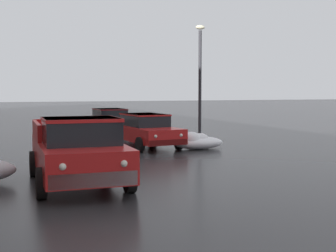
{
  "coord_description": "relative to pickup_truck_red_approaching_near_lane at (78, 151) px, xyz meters",
  "views": [
    {
      "loc": [
        -3.71,
        -2.71,
        2.42
      ],
      "look_at": [
        1.24,
        10.04,
        1.37
      ],
      "focal_mm": 49.69,
      "sensor_mm": 36.0,
      "label": 1
    }
  ],
  "objects": [
    {
      "name": "sedan_maroon_parked_kerbside_mid",
      "position": [
        4.13,
        12.99,
        -0.13
      ],
      "size": [
        1.99,
        4.0,
        1.42
      ],
      "color": "maroon",
      "rests_on": "ground"
    },
    {
      "name": "snow_bank_along_left_kerb",
      "position": [
        5.69,
        16.03,
        -0.47
      ],
      "size": [
        2.7,
        0.97,
        0.87
      ],
      "color": "white",
      "rests_on": "ground"
    },
    {
      "name": "street_lamp_post",
      "position": [
        6.88,
        7.35,
        2.14
      ],
      "size": [
        0.44,
        0.24,
        5.35
      ],
      "color": "#28282D",
      "rests_on": "ground"
    },
    {
      "name": "snow_bank_near_corner_right",
      "position": [
        5.89,
        5.48,
        -0.58
      ],
      "size": [
        2.14,
        1.15,
        0.74
      ],
      "color": "white",
      "rests_on": "ground"
    },
    {
      "name": "sedan_red_parked_kerbside_close",
      "position": [
        4.15,
        6.92,
        -0.13
      ],
      "size": [
        2.17,
        4.44,
        1.42
      ],
      "color": "red",
      "rests_on": "ground"
    },
    {
      "name": "pickup_truck_red_approaching_near_lane",
      "position": [
        0.0,
        0.0,
        0.0
      ],
      "size": [
        2.37,
        4.96,
        1.76
      ],
      "color": "red",
      "rests_on": "ground"
    }
  ]
}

